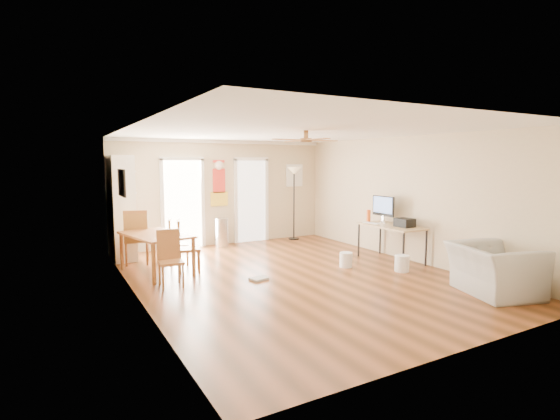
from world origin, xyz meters
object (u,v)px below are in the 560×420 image
dining_table (157,253)px  dining_chair_right_a (179,242)px  wastebasket_b (402,263)px  dining_chair_right_b (189,246)px  dining_chair_far (137,237)px  bookshelf (121,208)px  computer_desk (391,243)px  trash_can (221,232)px  armchair (494,270)px  printer (405,223)px  torchiere_lamp (294,204)px  dining_chair_near (171,259)px  wastebasket_a (346,260)px

dining_table → dining_chair_right_a: (0.55, 0.44, 0.09)m
dining_table → wastebasket_b: size_ratio=4.76×
dining_chair_right_b → dining_chair_far: (-0.73, 1.15, 0.06)m
dining_chair_right_a → dining_chair_far: size_ratio=0.83×
bookshelf → dining_chair_far: bookshelf is taller
dining_chair_right_b → computer_desk: dining_chair_right_b is taller
bookshelf → dining_table: (0.36, -1.54, -0.73)m
trash_can → armchair: 6.08m
trash_can → dining_table: bearing=-138.5°
wastebasket_b → dining_chair_right_a: bearing=143.5°
printer → torchiere_lamp: bearing=98.1°
dining_chair_right_b → wastebasket_b: bearing=-104.1°
dining_chair_near → wastebasket_a: 3.39m
armchair → dining_chair_far: bearing=60.7°
dining_table → armchair: armchair is taller
bookshelf → dining_table: bookshelf is taller
dining_chair_far → trash_can: 2.31m
trash_can → printer: (2.64, -3.43, 0.49)m
dining_table → computer_desk: 4.72m
dining_chair_near → dining_chair_far: size_ratio=0.84×
wastebasket_a → dining_chair_far: bearing=146.9°
wastebasket_b → bookshelf: bearing=140.0°
dining_chair_right_a → computer_desk: dining_chair_right_a is taller
dining_chair_far → trash_can: (2.15, 0.82, -0.20)m
dining_table → dining_chair_right_b: bearing=-23.3°
dining_table → printer: (4.60, -1.69, 0.47)m
computer_desk → wastebasket_b: bearing=-119.8°
dining_chair_far → printer: (4.78, -2.61, 0.29)m
computer_desk → wastebasket_a: size_ratio=4.80×
dining_chair_far → printer: dining_chair_far is taller
computer_desk → wastebasket_b: 0.89m
bookshelf → dining_table: 1.75m
armchair → printer: bearing=9.8°
dining_chair_right_b → dining_chair_near: 0.95m
bookshelf → dining_chair_right_b: 2.09m
dining_chair_right_a → dining_chair_near: (-0.55, -1.45, 0.01)m
bookshelf → trash_can: size_ratio=3.14×
wastebasket_b → trash_can: bearing=118.3°
dining_table → wastebasket_a: 3.64m
dining_chair_right_a → dining_chair_far: 0.88m
dining_chair_right_a → armchair: 5.71m
dining_chair_right_b → wastebasket_a: dining_chair_right_b is taller
trash_can → dining_chair_near: bearing=-125.5°
dining_chair_right_a → dining_chair_right_b: size_ratio=0.93×
torchiere_lamp → dining_chair_right_b: bearing=-150.7°
dining_table → dining_chair_far: 0.95m
trash_can → dining_chair_right_b: bearing=-125.6°
dining_chair_right_b → armchair: dining_chair_right_b is taller
trash_can → printer: size_ratio=2.05×
printer → wastebasket_a: size_ratio=1.17×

